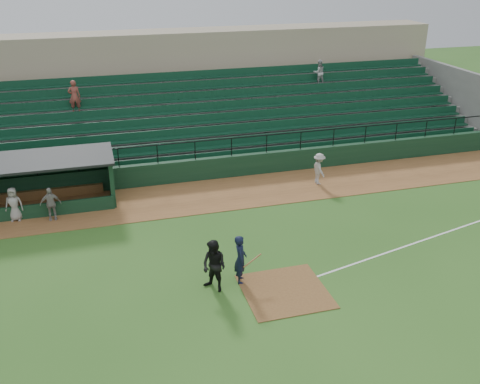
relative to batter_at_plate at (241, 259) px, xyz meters
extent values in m
plane|color=#2E5B1D|center=(1.37, -0.09, -0.96)|extent=(90.00, 90.00, 0.00)
cube|color=brown|center=(1.37, 7.91, -0.95)|extent=(40.00, 4.00, 0.03)
cube|color=brown|center=(1.37, -1.09, -0.95)|extent=(3.00, 3.00, 0.03)
cube|color=white|center=(9.37, 1.11, -0.96)|extent=(17.49, 4.44, 0.01)
cube|color=#10311C|center=(1.37, 10.11, -0.36)|extent=(36.00, 0.35, 1.20)
cylinder|color=black|center=(1.37, 10.11, 1.24)|extent=(36.00, 0.06, 0.06)
cube|color=slate|center=(1.37, 15.01, 0.84)|extent=(36.00, 9.00, 3.60)
cube|color=#103B26|center=(1.37, 14.51, 1.29)|extent=(34.56, 8.00, 4.05)
cube|color=slate|center=(19.37, 15.06, 1.14)|extent=(0.35, 9.50, 4.20)
cube|color=tan|center=(1.37, 21.51, 2.24)|extent=(38.00, 3.00, 6.40)
cube|color=slate|center=(1.37, 19.51, 2.74)|extent=(36.00, 2.00, 0.20)
imported|color=#AEAEAE|center=(10.24, 16.81, 3.01)|extent=(0.80, 0.63, 1.65)
imported|color=brown|center=(-5.54, 15.81, 2.69)|extent=(0.69, 0.46, 1.90)
cube|color=#10311C|center=(-8.38, 10.31, 0.19)|extent=(8.50, 0.20, 2.30)
cube|color=#10311C|center=(-4.13, 9.01, 0.19)|extent=(0.20, 2.60, 2.30)
cube|color=black|center=(-8.38, 9.01, 1.40)|extent=(8.90, 3.20, 0.12)
cube|color=olive|center=(-8.38, 9.91, -0.71)|extent=(7.65, 0.40, 0.50)
cube|color=#10311C|center=(-8.38, 7.66, -0.61)|extent=(8.50, 0.12, 0.70)
imported|color=black|center=(0.00, 0.00, 0.00)|extent=(0.61, 0.79, 1.92)
cylinder|color=olive|center=(0.40, -0.20, -0.01)|extent=(0.79, 0.34, 0.35)
imported|color=black|center=(-1.06, -0.27, 0.04)|extent=(1.20, 1.23, 2.00)
imported|color=#A6A19C|center=(6.53, 7.81, -0.09)|extent=(0.66, 1.11, 1.69)
imported|color=gray|center=(-6.96, 7.26, -0.14)|extent=(0.94, 0.43, 1.58)
imported|color=#9C9792|center=(-8.56, 7.64, -0.13)|extent=(0.85, 0.62, 1.61)
camera|label=1|loc=(-4.70, -16.47, 10.36)|focal=40.31mm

